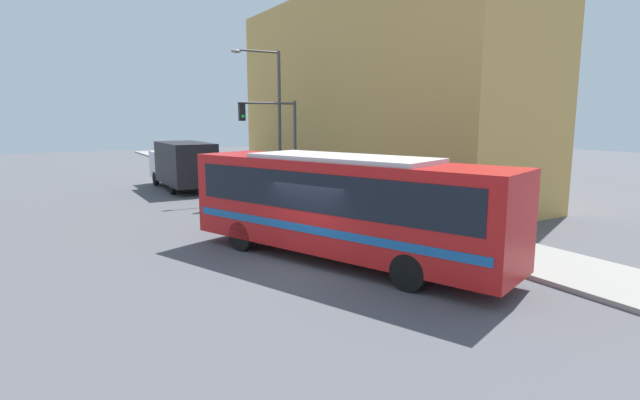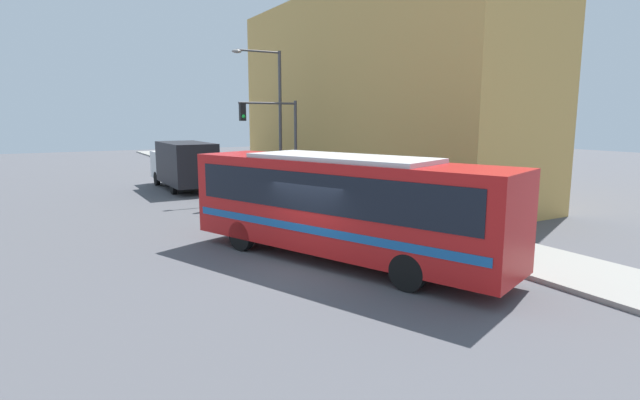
% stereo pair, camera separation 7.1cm
% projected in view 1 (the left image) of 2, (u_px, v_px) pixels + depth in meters
% --- Properties ---
extents(ground_plane, '(120.00, 120.00, 0.00)m').
position_uv_depth(ground_plane, '(316.00, 267.00, 14.96)').
color(ground_plane, '#515156').
extents(sidewalk, '(3.21, 70.00, 0.14)m').
position_uv_depth(sidewalk, '(251.00, 180.00, 35.04)').
color(sidewalk, gray).
rests_on(sidewalk, ground_plane).
extents(building_facade, '(6.00, 23.15, 11.71)m').
position_uv_depth(building_facade, '(367.00, 94.00, 30.04)').
color(building_facade, tan).
rests_on(building_facade, ground_plane).
extents(city_bus, '(6.09, 10.97, 3.30)m').
position_uv_depth(city_bus, '(341.00, 201.00, 15.25)').
color(city_bus, red).
rests_on(city_bus, ground_plane).
extents(delivery_truck, '(2.46, 7.54, 2.94)m').
position_uv_depth(delivery_truck, '(182.00, 164.00, 30.95)').
color(delivery_truck, black).
rests_on(delivery_truck, ground_plane).
extents(fire_hydrant, '(0.22, 0.29, 0.69)m').
position_uv_depth(fire_hydrant, '(402.00, 220.00, 19.32)').
color(fire_hydrant, gold).
rests_on(fire_hydrant, sidewalk).
extents(traffic_light_pole, '(3.28, 0.35, 5.17)m').
position_uv_depth(traffic_light_pole, '(276.00, 132.00, 26.20)').
color(traffic_light_pole, '#47474C').
rests_on(traffic_light_pole, sidewalk).
extents(street_lamp, '(2.90, 0.28, 7.97)m').
position_uv_depth(street_lamp, '(274.00, 110.00, 28.24)').
color(street_lamp, '#47474C').
rests_on(street_lamp, sidewalk).
extents(pedestrian_near_corner, '(0.34, 0.34, 1.58)m').
position_uv_depth(pedestrian_near_corner, '(332.00, 189.00, 24.71)').
color(pedestrian_near_corner, slate).
rests_on(pedestrian_near_corner, sidewalk).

